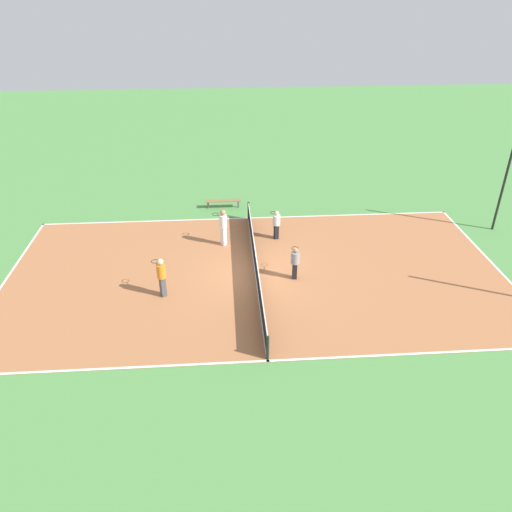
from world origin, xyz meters
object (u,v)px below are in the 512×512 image
Objects in this scene: player_center_orange at (161,275)px; player_baseline_gray at (295,261)px; tennis_net at (256,264)px; tennis_ball_midcourt at (236,229)px; fence_post_back_left at (505,181)px; player_near_white at (223,225)px; bench at (223,201)px; player_far_white at (276,223)px; tennis_ball_near_net at (190,233)px; tennis_ball_left_sideline at (255,250)px.

player_baseline_gray is (-0.94, 5.49, -0.15)m from player_center_orange.
player_baseline_gray is at bearing 73.81° from tennis_net.
player_center_orange reaches higher than tennis_ball_midcourt.
fence_post_back_left reaches higher than tennis_ball_midcourt.
tennis_ball_midcourt is at bearing 32.50° from player_baseline_gray.
player_center_orange is 4.87m from player_near_white.
bench is 1.15× the size of player_center_orange.
player_baseline_gray is at bearing -69.86° from fence_post_back_left.
player_far_white is 4.40m from tennis_ball_near_net.
fence_post_back_left is at bearing -123.44° from player_near_white.
tennis_ball_left_sideline is 2.32m from tennis_ball_midcourt.
player_far_white is at bearing 61.84° from tennis_ball_midcourt.
player_center_orange is 5.57m from player_baseline_gray.
tennis_net is at bearing -79.46° from bench.
player_far_white reaches higher than bench.
player_baseline_gray is 3.09m from tennis_ball_left_sideline.
player_baseline_gray is 0.28× the size of fence_post_back_left.
tennis_net is 164.22× the size of tennis_ball_near_net.
player_center_orange is at bearing -73.26° from fence_post_back_left.
tennis_ball_left_sideline and tennis_ball_midcourt have the same top height.
player_near_white is 26.88× the size of tennis_ball_left_sideline.
player_center_orange is at bearing -106.63° from bench.
player_near_white is 0.35× the size of fence_post_back_left.
player_center_orange is at bearing -48.46° from tennis_ball_left_sideline.
tennis_ball_near_net and tennis_ball_left_sideline have the same top height.
tennis_ball_midcourt is (-1.03, -1.92, -0.79)m from player_far_white.
tennis_ball_midcourt is (-2.18, -0.78, 0.00)m from tennis_ball_left_sideline.
tennis_ball_near_net is at bearing 69.88° from player_far_white.
tennis_net is 2.14m from tennis_ball_left_sideline.
bench is 29.05× the size of tennis_ball_left_sideline.
tennis_ball_left_sideline is 1.00× the size of tennis_ball_midcourt.
player_baseline_gray reaches higher than tennis_ball_midcourt.
fence_post_back_left is at bearing -98.80° from player_far_white.
bench is at bearing -45.23° from player_center_orange.
tennis_ball_near_net and tennis_ball_midcourt have the same top height.
fence_post_back_left reaches higher than tennis_ball_left_sideline.
bench reaches higher than tennis_ball_midcourt.
player_far_white is at bearing 12.57° from player_baseline_gray.
bench is at bearing -167.47° from tennis_ball_midcourt.
bench is 1.35× the size of player_far_white.
player_baseline_gray is 4.41m from player_near_white.
player_near_white is at bearing -23.98° from tennis_ball_midcourt.
bench is 8.92m from player_center_orange.
player_far_white is at bearing -76.17° from player_center_orange.
player_baseline_gray is 1.01× the size of player_far_white.
tennis_net reaches higher than tennis_ball_midcourt.
player_near_white is at bearing -115.07° from tennis_ball_left_sideline.
player_far_white is 21.56× the size of tennis_ball_midcourt.
player_baseline_gray is 3.74m from player_far_white.
player_near_white is 26.88× the size of tennis_ball_near_net.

